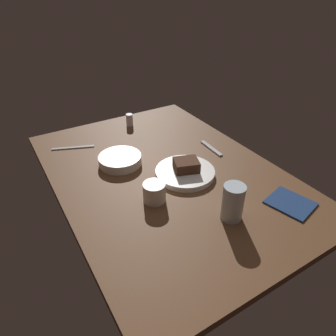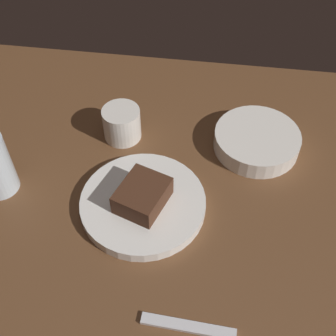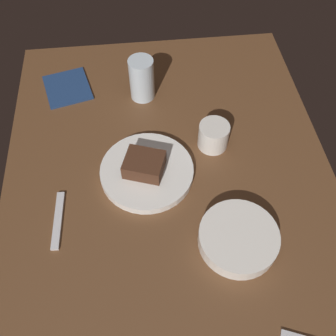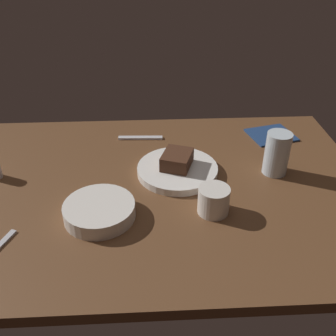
{
  "view_description": "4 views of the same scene",
  "coord_description": "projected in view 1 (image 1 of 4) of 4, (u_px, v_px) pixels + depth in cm",
  "views": [
    {
      "loc": [
        88.16,
        -52.25,
        72.41
      ],
      "look_at": [
        5.33,
        -2.08,
        8.59
      ],
      "focal_mm": 32.6,
      "sensor_mm": 36.0,
      "label": 1
    },
    {
      "loc": [
        -5.93,
        54.46,
        72.05
      ],
      "look_at": [
        1.88,
        -0.67,
        7.72
      ],
      "focal_mm": 47.71,
      "sensor_mm": 36.0,
      "label": 2
    },
    {
      "loc": [
        -49.11,
        6.32,
        82.85
      ],
      "look_at": [
        4.22,
        0.43,
        6.91
      ],
      "focal_mm": 40.41,
      "sensor_mm": 36.0,
      "label": 3
    },
    {
      "loc": [
        -2.11,
        -89.26,
        66.18
      ],
      "look_at": [
        2.71,
        0.9,
        7.91
      ],
      "focal_mm": 41.36,
      "sensor_mm": 36.0,
      "label": 4
    }
  ],
  "objects": [
    {
      "name": "dining_table",
      "position": [
        166.0,
        175.0,
        1.25
      ],
      "size": [
        120.0,
        84.0,
        3.0
      ],
      "primitive_type": "cube",
      "color": "brown",
      "rests_on": "ground"
    },
    {
      "name": "dessert_plate",
      "position": [
        185.0,
        172.0,
        1.21
      ],
      "size": [
        23.66,
        23.66,
        2.18
      ],
      "primitive_type": "cylinder",
      "color": "white",
      "rests_on": "dining_table"
    },
    {
      "name": "chocolate_cake_slice",
      "position": [
        186.0,
        165.0,
        1.2
      ],
      "size": [
        10.59,
        11.55,
        4.27
      ],
      "primitive_type": "cube",
      "rotation": [
        0.0,
        0.0,
        1.23
      ],
      "color": "#472819",
      "rests_on": "dessert_plate"
    },
    {
      "name": "salt_shaker",
      "position": [
        130.0,
        120.0,
        1.58
      ],
      "size": [
        3.52,
        3.52,
        6.42
      ],
      "color": "silver",
      "rests_on": "dining_table"
    },
    {
      "name": "water_glass",
      "position": [
        233.0,
        202.0,
        0.98
      ],
      "size": [
        7.15,
        7.15,
        12.81
      ],
      "primitive_type": "cylinder",
      "color": "silver",
      "rests_on": "dining_table"
    },
    {
      "name": "side_bowl",
      "position": [
        120.0,
        160.0,
        1.28
      ],
      "size": [
        17.93,
        17.93,
        3.88
      ],
      "primitive_type": "cylinder",
      "color": "white",
      "rests_on": "dining_table"
    },
    {
      "name": "coffee_cup",
      "position": [
        154.0,
        192.0,
        1.07
      ],
      "size": [
        8.02,
        8.02,
        7.16
      ],
      "primitive_type": "cylinder",
      "color": "silver",
      "rests_on": "dining_table"
    },
    {
      "name": "dessert_spoon",
      "position": [
        211.0,
        148.0,
        1.39
      ],
      "size": [
        15.07,
        2.46,
        0.7
      ],
      "primitive_type": "cube",
      "rotation": [
        0.0,
        0.0,
        6.24
      ],
      "color": "silver",
      "rests_on": "dining_table"
    },
    {
      "name": "butter_knife",
      "position": [
        73.0,
        148.0,
        1.4
      ],
      "size": [
        8.33,
        18.17,
        0.5
      ],
      "primitive_type": "cube",
      "rotation": [
        0.0,
        0.0,
        1.19
      ],
      "color": "silver",
      "rests_on": "dining_table"
    },
    {
      "name": "folded_napkin",
      "position": [
        290.0,
        203.0,
        1.07
      ],
      "size": [
        17.33,
        16.0,
        0.6
      ],
      "primitive_type": "cube",
      "rotation": [
        0.0,
        0.0,
        0.25
      ],
      "color": "navy",
      "rests_on": "dining_table"
    }
  ]
}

